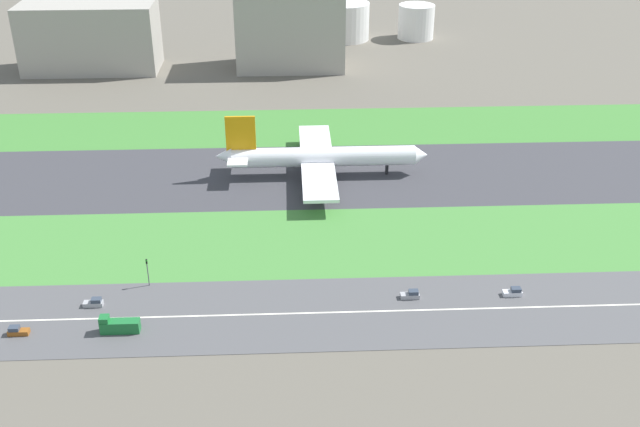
# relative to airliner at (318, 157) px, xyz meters

# --- Properties ---
(ground_plane) EXTENTS (800.00, 800.00, 0.00)m
(ground_plane) POSITION_rel_airliner_xyz_m (-2.96, -0.00, -6.23)
(ground_plane) COLOR #5B564C
(runway) EXTENTS (280.00, 46.00, 0.10)m
(runway) POSITION_rel_airliner_xyz_m (-2.96, -0.00, -6.18)
(runway) COLOR #38383D
(runway) RESTS_ON ground_plane
(grass_median_north) EXTENTS (280.00, 36.00, 0.10)m
(grass_median_north) POSITION_rel_airliner_xyz_m (-2.96, 41.00, -6.18)
(grass_median_north) COLOR #3D7A33
(grass_median_north) RESTS_ON ground_plane
(grass_median_south) EXTENTS (280.00, 36.00, 0.10)m
(grass_median_south) POSITION_rel_airliner_xyz_m (-2.96, -41.00, -6.18)
(grass_median_south) COLOR #427F38
(grass_median_south) RESTS_ON ground_plane
(highway) EXTENTS (280.00, 28.00, 0.10)m
(highway) POSITION_rel_airliner_xyz_m (-2.96, -73.00, -6.18)
(highway) COLOR #4C4C4F
(highway) RESTS_ON ground_plane
(highway_centerline) EXTENTS (266.00, 0.50, 0.01)m
(highway_centerline) POSITION_rel_airliner_xyz_m (-2.96, -73.00, -6.13)
(highway_centerline) COLOR silver
(highway_centerline) RESTS_ON highway
(airliner) EXTENTS (65.00, 56.00, 19.70)m
(airliner) POSITION_rel_airliner_xyz_m (0.00, 0.00, 0.00)
(airliner) COLOR white
(airliner) RESTS_ON runway
(car_3) EXTENTS (4.40, 1.80, 2.00)m
(car_3) POSITION_rel_airliner_xyz_m (-53.99, -68.00, -5.31)
(car_3) COLOR #99999E
(car_3) RESTS_ON highway
(car_0) EXTENTS (4.40, 1.80, 2.00)m
(car_0) POSITION_rel_airliner_xyz_m (-68.15, -78.00, -5.31)
(car_0) COLOR brown
(car_0) RESTS_ON highway
(truck_1) EXTENTS (8.40, 2.50, 4.00)m
(truck_1) POSITION_rel_airliner_xyz_m (-46.45, -78.00, -4.56)
(truck_1) COLOR #19662D
(truck_1) RESTS_ON highway
(car_2) EXTENTS (4.40, 1.80, 2.00)m
(car_2) POSITION_rel_airliner_xyz_m (42.47, -68.00, -5.31)
(car_2) COLOR silver
(car_2) RESTS_ON highway
(car_1) EXTENTS (4.40, 1.80, 2.00)m
(car_1) POSITION_rel_airliner_xyz_m (18.52, -68.00, -5.31)
(car_1) COLOR #99999E
(car_1) RESTS_ON highway
(traffic_light) EXTENTS (0.36, 0.50, 7.20)m
(traffic_light) POSITION_rel_airliner_xyz_m (-42.79, -60.01, -1.94)
(traffic_light) COLOR #4C4C51
(traffic_light) RESTS_ON highway
(terminal_building) EXTENTS (56.74, 25.72, 28.69)m
(terminal_building) POSITION_rel_airliner_xyz_m (-92.96, 114.00, 8.11)
(terminal_building) COLOR #9E998E
(terminal_building) RESTS_ON ground_plane
(hangar_building) EXTENTS (46.18, 26.72, 35.03)m
(hangar_building) POSITION_rel_airliner_xyz_m (-7.34, 114.00, 11.28)
(hangar_building) COLOR #9E998E
(hangar_building) RESTS_ON ground_plane
(fuel_tank_west) EXTENTS (23.95, 23.95, 17.81)m
(fuel_tank_west) POSITION_rel_airliner_xyz_m (19.82, 159.00, 2.67)
(fuel_tank_west) COLOR silver
(fuel_tank_west) RESTS_ON ground_plane
(fuel_tank_centre) EXTENTS (17.61, 17.61, 16.45)m
(fuel_tank_centre) POSITION_rel_airliner_xyz_m (55.09, 159.00, 1.99)
(fuel_tank_centre) COLOR silver
(fuel_tank_centre) RESTS_ON ground_plane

